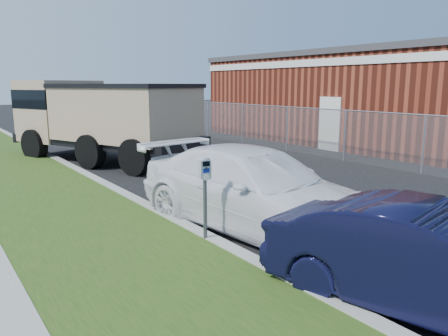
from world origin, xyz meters
TOP-DOWN VIEW (x-y plane):
  - ground at (0.00, 0.00)m, footprint 120.00×120.00m
  - chainlink_fence at (6.00, 7.00)m, footprint 0.06×30.06m
  - brick_building at (12.00, 8.00)m, footprint 9.20×14.20m
  - parking_meter at (-2.70, -0.31)m, footprint 0.21×0.16m
  - white_wagon at (-1.40, 0.03)m, footprint 2.90×5.48m
  - navy_sedan at (-1.75, -3.72)m, footprint 2.31×4.19m
  - dump_truck at (-1.14, 9.03)m, footprint 5.13×7.71m

SIDE VIEW (x-z plane):
  - ground at x=0.00m, z-range 0.00..0.00m
  - navy_sedan at x=-1.75m, z-range 0.00..1.31m
  - white_wagon at x=-1.40m, z-range 0.00..1.51m
  - parking_meter at x=-2.70m, z-range 0.45..1.85m
  - chainlink_fence at x=6.00m, z-range -13.74..16.26m
  - dump_truck at x=-1.14m, z-range 0.18..3.02m
  - brick_building at x=12.00m, z-range 0.04..4.21m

